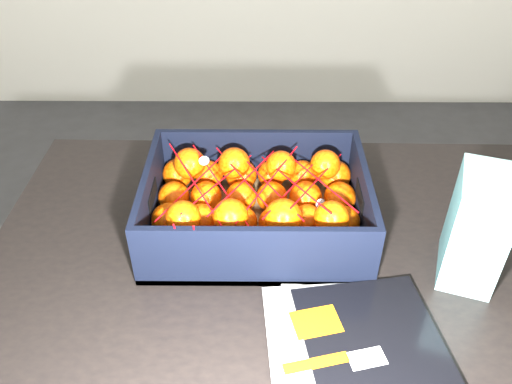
{
  "coord_description": "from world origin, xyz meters",
  "views": [
    {
      "loc": [
        0.05,
        -0.96,
        1.44
      ],
      "look_at": [
        0.04,
        -0.21,
        0.86
      ],
      "focal_mm": 37.07,
      "sensor_mm": 36.0,
      "label": 1
    }
  ],
  "objects_px": {
    "table": "(304,294)",
    "produce_crate": "(256,211)",
    "magazine_stack": "(354,355)",
    "retail_carton": "(477,228)"
  },
  "relations": [
    {
      "from": "magazine_stack",
      "to": "retail_carton",
      "type": "bearing_deg",
      "value": 40.13
    },
    {
      "from": "retail_carton",
      "to": "magazine_stack",
      "type": "bearing_deg",
      "value": -121.23
    },
    {
      "from": "table",
      "to": "retail_carton",
      "type": "height_order",
      "value": "retail_carton"
    },
    {
      "from": "magazine_stack",
      "to": "retail_carton",
      "type": "relative_size",
      "value": 1.55
    },
    {
      "from": "table",
      "to": "retail_carton",
      "type": "bearing_deg",
      "value": -5.07
    },
    {
      "from": "table",
      "to": "produce_crate",
      "type": "distance_m",
      "value": 0.19
    },
    {
      "from": "table",
      "to": "magazine_stack",
      "type": "distance_m",
      "value": 0.25
    },
    {
      "from": "table",
      "to": "magazine_stack",
      "type": "height_order",
      "value": "magazine_stack"
    },
    {
      "from": "magazine_stack",
      "to": "table",
      "type": "bearing_deg",
      "value": 104.63
    },
    {
      "from": "magazine_stack",
      "to": "produce_crate",
      "type": "height_order",
      "value": "produce_crate"
    }
  ]
}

